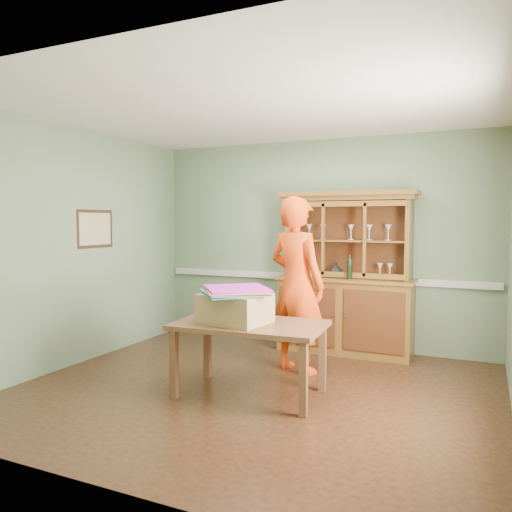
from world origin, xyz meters
The scene contains 12 objects.
floor centered at (0.00, 0.00, 0.00)m, with size 4.50×4.50×0.00m, color #4F2C19.
ceiling centered at (0.00, 0.00, 2.70)m, with size 4.50×4.50×0.00m, color white.
wall_back centered at (0.00, 2.00, 1.35)m, with size 4.50×4.50×0.00m, color gray.
wall_left centered at (-2.25, 0.00, 1.35)m, with size 4.00×4.00×0.00m, color gray.
wall_front centered at (0.00, -2.00, 1.35)m, with size 4.50×4.50×0.00m, color gray.
chair_rail centered at (0.00, 1.98, 0.90)m, with size 4.41×0.05×0.08m, color silver.
framed_map centered at (-2.23, 0.30, 1.55)m, with size 0.03×0.60×0.46m.
china_hutch centered at (0.43, 1.77, 0.71)m, with size 1.71×0.56×2.01m.
dining_table centered at (0.01, -0.13, 0.61)m, with size 1.43×0.92×0.69m.
cardboard_box centered at (-0.11, -0.20, 0.83)m, with size 0.59×0.47×0.28m, color tan.
kite_stack centered at (-0.08, -0.23, 1.00)m, with size 0.77×0.77×0.06m.
person centered at (0.15, 0.76, 0.95)m, with size 0.70×0.46×1.91m, color #F3490F.
Camera 1 is at (1.99, -4.31, 1.64)m, focal length 35.00 mm.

